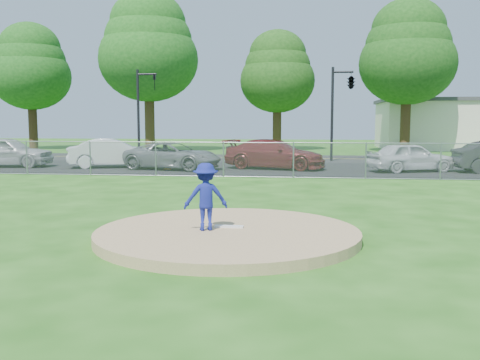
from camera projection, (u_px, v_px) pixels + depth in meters
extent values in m
plane|color=#1C5412|center=(266.00, 183.00, 20.83)|extent=(120.00, 120.00, 0.00)
cylinder|color=tan|center=(228.00, 234.00, 10.96)|extent=(5.40, 5.40, 0.20)
cube|color=white|center=(229.00, 226.00, 11.14)|extent=(0.60, 0.15, 0.04)
cube|color=gray|center=(270.00, 160.00, 22.72)|extent=(40.00, 0.06, 1.50)
cube|color=black|center=(276.00, 168.00, 27.24)|extent=(50.00, 8.00, 0.01)
cube|color=#242326|center=(283.00, 158.00, 34.63)|extent=(60.00, 7.00, 0.01)
cube|color=beige|center=(476.00, 126.00, 46.19)|extent=(16.00, 9.00, 4.00)
cube|color=#3F3F42|center=(477.00, 101.00, 45.96)|extent=(16.40, 9.40, 0.30)
cylinder|color=#372014|center=(33.00, 125.00, 46.06)|extent=(0.74, 0.74, 4.20)
ellipsoid|color=#164F15|center=(31.00, 76.00, 45.60)|extent=(6.72, 6.72, 5.71)
ellipsoid|color=#164F15|center=(30.00, 62.00, 45.47)|extent=(5.91, 5.91, 5.03)
ellipsoid|color=#164F15|center=(30.00, 48.00, 45.34)|extent=(5.11, 5.11, 4.34)
cylinder|color=#3C2A15|center=(150.00, 121.00, 42.65)|extent=(0.78, 0.78, 4.90)
ellipsoid|color=#175316|center=(149.00, 59.00, 42.13)|extent=(7.84, 7.84, 6.66)
ellipsoid|color=#175316|center=(148.00, 42.00, 41.98)|extent=(6.90, 6.90, 5.86)
ellipsoid|color=#175316|center=(148.00, 24.00, 41.83)|extent=(5.96, 5.96, 5.06)
cylinder|color=#3B2715|center=(277.00, 127.00, 44.41)|extent=(0.72, 0.72, 3.85)
ellipsoid|color=#194612|center=(277.00, 81.00, 43.99)|extent=(6.16, 6.16, 5.24)
ellipsoid|color=#194612|center=(277.00, 68.00, 43.87)|extent=(5.42, 5.42, 4.61)
ellipsoid|color=#194612|center=(278.00, 54.00, 43.75)|extent=(4.68, 4.68, 3.98)
cylinder|color=#3A2615|center=(405.00, 123.00, 41.13)|extent=(0.76, 0.76, 4.55)
ellipsoid|color=#164713|center=(407.00, 64.00, 40.64)|extent=(7.28, 7.28, 6.19)
ellipsoid|color=#164713|center=(408.00, 47.00, 40.50)|extent=(6.41, 6.41, 5.45)
ellipsoid|color=#164713|center=(408.00, 30.00, 40.36)|extent=(5.53, 5.53, 4.70)
cylinder|color=black|center=(138.00, 115.00, 33.49)|extent=(0.16, 0.16, 5.60)
cylinder|color=black|center=(147.00, 74.00, 33.14)|extent=(1.20, 0.12, 0.12)
imported|color=black|center=(155.00, 82.00, 33.13)|extent=(0.16, 0.20, 1.00)
cylinder|color=black|center=(332.00, 114.00, 31.97)|extent=(0.16, 0.16, 5.60)
cylinder|color=black|center=(343.00, 72.00, 31.62)|extent=(1.20, 0.12, 0.12)
imported|color=black|center=(351.00, 80.00, 31.62)|extent=(0.53, 2.48, 1.00)
imported|color=navy|center=(206.00, 197.00, 10.81)|extent=(0.99, 0.74, 1.37)
cone|color=orange|center=(168.00, 162.00, 26.58)|extent=(0.37, 0.37, 0.71)
imported|color=#B8B9BE|center=(7.00, 152.00, 28.07)|extent=(4.85, 2.34, 1.60)
imported|color=white|center=(113.00, 153.00, 27.77)|extent=(4.80, 2.97, 1.49)
imported|color=gray|center=(173.00, 156.00, 26.64)|extent=(5.22, 3.26, 1.35)
imported|color=maroon|center=(275.00, 154.00, 26.89)|extent=(5.46, 3.30, 1.48)
imported|color=silver|center=(410.00, 157.00, 25.43)|extent=(4.41, 2.97, 1.39)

